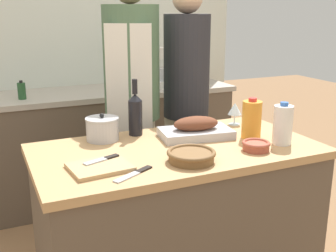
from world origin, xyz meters
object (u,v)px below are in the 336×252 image
stand_mixer (167,71)px  person_cook_aproned (132,98)px  roasting_pan (196,129)px  wicker_basket (191,156)px  juice_jug (252,119)px  wine_glass_left (235,109)px  person_cook_guest (186,97)px  cutting_board (100,167)px  knife_paring (103,159)px  condiment_bottle_extra (193,69)px  condiment_bottle_short (22,91)px  wine_bottle_green (135,113)px  knife_chef (135,174)px  stock_pot (102,129)px  mixing_bowl (256,146)px  wine_glass_right (255,110)px  condiment_bottle_tall (195,75)px  milk_jug (283,125)px

stand_mixer → person_cook_aproned: bearing=-129.9°
roasting_pan → wicker_basket: bearing=-121.0°
wicker_basket → juice_jug: 0.50m
wine_glass_left → wicker_basket: bearing=-139.0°
stand_mixer → person_cook_guest: (-0.13, -0.62, -0.09)m
roasting_pan → cutting_board: size_ratio=1.49×
knife_paring → condiment_bottle_extra: size_ratio=0.82×
wine_glass_left → person_cook_guest: size_ratio=0.08×
condiment_bottle_short → wine_bottle_green: bearing=-65.7°
wicker_basket → cutting_board: (-0.40, 0.08, -0.02)m
person_cook_aproned → cutting_board: bearing=-93.0°
condiment_bottle_extra → stand_mixer: bearing=-144.9°
knife_chef → condiment_bottle_extra: bearing=56.3°
stock_pot → mixing_bowl: (0.63, -0.47, -0.04)m
wine_glass_left → person_cook_guest: 0.48m
wicker_basket → wine_glass_right: 0.72m
knife_chef → condiment_bottle_tall: condiment_bottle_tall is taller
roasting_pan → person_cook_guest: size_ratio=0.24×
roasting_pan → condiment_bottle_tall: condiment_bottle_tall is taller
wine_glass_right → condiment_bottle_tall: size_ratio=0.90×
roasting_pan → wicker_basket: roasting_pan is taller
stock_pot → condiment_bottle_tall: (1.17, 1.18, 0.04)m
wicker_basket → condiment_bottle_tall: condiment_bottle_tall is taller
wine_bottle_green → knife_chef: 0.58m
roasting_pan → cutting_board: bearing=-158.1°
stock_pot → person_cook_guest: 0.85m
cutting_board → wine_bottle_green: size_ratio=0.88×
milk_jug → knife_chef: (-0.82, -0.08, -0.10)m
knife_paring → condiment_bottle_tall: bearing=50.3°
mixing_bowl → roasting_pan: bearing=117.9°
condiment_bottle_short → juice_jug: bearing=-53.2°
wine_glass_left → wine_bottle_green: bearing=175.8°
roasting_pan → stand_mixer: bearing=72.8°
milk_jug → wine_glass_left: (-0.02, 0.41, -0.01)m
wine_bottle_green → condiment_bottle_extra: (1.03, 1.31, 0.01)m
condiment_bottle_extra → wine_glass_right: bearing=-103.3°
knife_chef → person_cook_aproned: (0.33, 0.96, 0.11)m
wine_bottle_green → person_cook_aproned: person_cook_aproned is taller
milk_jug → person_cook_aproned: (-0.49, 0.88, 0.01)m
roasting_pan → wicker_basket: 0.37m
roasting_pan → juice_jug: (0.26, -0.13, 0.06)m
stand_mixer → person_cook_aproned: person_cook_aproned is taller
wine_bottle_green → stand_mixer: (0.66, 1.05, 0.05)m
knife_chef → knife_paring: 0.19m
person_cook_guest → stock_pot: bearing=-163.8°
cutting_board → stock_pot: size_ratio=1.57×
wine_glass_left → condiment_bottle_tall: size_ratio=0.88×
cutting_board → stand_mixer: bearing=56.5°
wicker_basket → condiment_bottle_extra: (0.95, 1.81, 0.10)m
juice_jug → wine_glass_left: size_ratio=1.64×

